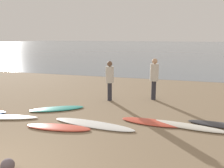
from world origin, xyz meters
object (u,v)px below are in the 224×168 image
object	(u,v)px
surfboard_3	(58,127)
surfboard_4	(93,124)
person_2	(110,78)
beach_rock_far	(8,165)
surfboard_1	(0,117)
person_0	(154,76)
surfboard_2	(57,109)
surfboard_6	(186,126)
surfboard_5	(151,122)

from	to	relation	value
surfboard_3	surfboard_4	distance (m)	1.06
person_2	beach_rock_far	bearing A→B (deg)	-141.78
surfboard_1	person_0	bearing A→B (deg)	24.54
surfboard_2	surfboard_6	bearing A→B (deg)	-36.03
surfboard_5	person_2	size ratio (longest dim) A/B	1.15
surfboard_1	person_0	distance (m)	6.09
surfboard_3	person_2	distance (m)	3.51
surfboard_2	surfboard_1	bearing A→B (deg)	-167.06
person_2	surfboard_4	bearing A→B (deg)	-130.52
surfboard_1	surfboard_4	world-z (taller)	surfboard_1
surfboard_4	surfboard_5	world-z (taller)	surfboard_5
surfboard_1	surfboard_6	bearing A→B (deg)	-5.30
surfboard_2	surfboard_4	size ratio (longest dim) A/B	0.74
surfboard_4	person_2	size ratio (longest dim) A/B	1.60
surfboard_4	person_0	size ratio (longest dim) A/B	1.51
surfboard_6	person_2	distance (m)	3.85
person_0	person_2	bearing A→B (deg)	53.96
surfboard_2	beach_rock_far	distance (m)	3.99
surfboard_1	person_0	xyz separation A→B (m)	(4.70, 3.74, 1.01)
surfboard_2	surfboard_6	distance (m)	4.60
surfboard_1	surfboard_4	distance (m)	3.25
surfboard_5	person_2	distance (m)	3.08
surfboard_1	surfboard_2	distance (m)	1.92
surfboard_2	surfboard_5	world-z (taller)	surfboard_2
surfboard_6	beach_rock_far	size ratio (longest dim) A/B	8.84
surfboard_4	surfboard_6	size ratio (longest dim) A/B	1.10
surfboard_1	surfboard_2	xyz separation A→B (m)	(1.39, 1.33, 0.00)
surfboard_3	beach_rock_far	bearing A→B (deg)	-92.86
person_2	beach_rock_far	distance (m)	5.68
surfboard_2	beach_rock_far	bearing A→B (deg)	-105.53
surfboard_1	person_2	size ratio (longest dim) A/B	1.54
beach_rock_far	surfboard_2	bearing A→B (deg)	105.31
surfboard_5	surfboard_4	bearing A→B (deg)	-152.54
surfboard_4	surfboard_6	distance (m)	2.81
surfboard_2	surfboard_4	world-z (taller)	surfboard_2
surfboard_1	beach_rock_far	world-z (taller)	beach_rock_far
surfboard_1	surfboard_3	bearing A→B (deg)	-20.14
surfboard_5	person_2	bearing A→B (deg)	139.17
person_0	person_2	xyz separation A→B (m)	(-1.77, -0.67, -0.06)
surfboard_1	person_0	size ratio (longest dim) A/B	1.46
surfboard_5	person_2	xyz separation A→B (m)	(-2.01, 2.12, 0.96)
surfboard_1	surfboard_5	size ratio (longest dim) A/B	1.34
surfboard_3	beach_rock_far	size ratio (longest dim) A/B	7.19
surfboard_5	beach_rock_far	world-z (taller)	beach_rock_far
surfboard_1	surfboard_5	distance (m)	5.02
surfboard_2	surfboard_3	world-z (taller)	surfboard_3
surfboard_1	surfboard_3	distance (m)	2.33
surfboard_4	person_2	bearing A→B (deg)	102.78
surfboard_5	person_0	world-z (taller)	person_0
surfboard_6	person_2	size ratio (longest dim) A/B	1.46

